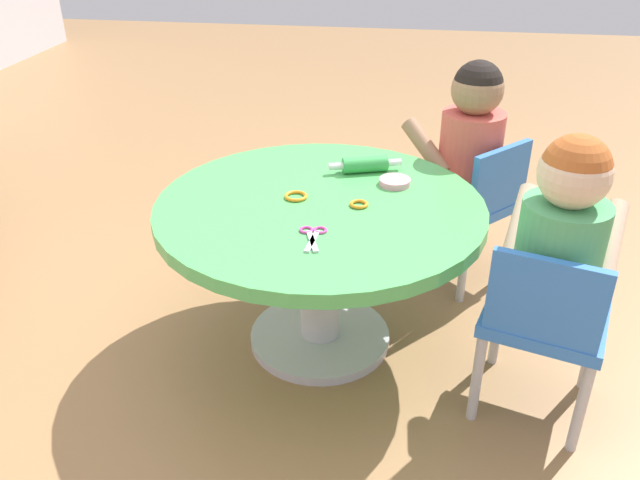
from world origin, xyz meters
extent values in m
plane|color=#9E7247|center=(0.00, 0.00, 0.00)|extent=(10.00, 10.00, 0.00)
cylinder|color=silver|center=(0.00, 0.00, 0.01)|extent=(0.44, 0.44, 0.03)
cylinder|color=silver|center=(0.00, 0.00, 0.22)|extent=(0.12, 0.12, 0.45)
cylinder|color=#4CB259|center=(0.00, 0.00, 0.47)|extent=(0.94, 0.94, 0.04)
cylinder|color=#B7B7BC|center=(-0.10, -0.78, 0.14)|extent=(0.03, 0.03, 0.28)
cylinder|color=#B7B7BC|center=(-0.03, -0.54, 0.14)|extent=(0.03, 0.03, 0.28)
cylinder|color=#B7B7BC|center=(-0.35, -0.71, 0.14)|extent=(0.03, 0.03, 0.28)
cylinder|color=#B7B7BC|center=(-0.28, -0.46, 0.14)|extent=(0.03, 0.03, 0.28)
cube|color=blue|center=(-0.19, -0.62, 0.30)|extent=(0.37, 0.37, 0.04)
cube|color=blue|center=(-0.32, -0.58, 0.43)|extent=(0.10, 0.27, 0.22)
cube|color=#3F4772|center=(-0.19, -0.62, 0.30)|extent=(0.34, 0.33, 0.04)
cylinder|color=#4CA566|center=(-0.19, -0.62, 0.47)|extent=(0.21, 0.21, 0.30)
sphere|color=beige|center=(-0.19, -0.62, 0.70)|extent=(0.17, 0.17, 0.17)
sphere|color=#B25926|center=(-0.19, -0.62, 0.71)|extent=(0.16, 0.16, 0.16)
cylinder|color=beige|center=(-0.12, -0.76, 0.49)|extent=(0.22, 0.12, 0.17)
cylinder|color=beige|center=(-0.06, -0.55, 0.49)|extent=(0.22, 0.12, 0.17)
cylinder|color=#B7B7BC|center=(0.66, -0.44, 0.14)|extent=(0.03, 0.03, 0.28)
cylinder|color=#B7B7BC|center=(0.47, -0.26, 0.14)|extent=(0.03, 0.03, 0.28)
cylinder|color=#B7B7BC|center=(0.48, -0.63, 0.14)|extent=(0.03, 0.03, 0.28)
cylinder|color=#B7B7BC|center=(0.29, -0.45, 0.14)|extent=(0.03, 0.03, 0.28)
cube|color=blue|center=(0.48, -0.44, 0.30)|extent=(0.42, 0.42, 0.04)
cube|color=blue|center=(0.38, -0.54, 0.43)|extent=(0.21, 0.20, 0.22)
cube|color=#3F4772|center=(0.48, -0.44, 0.30)|extent=(0.38, 0.38, 0.04)
cylinder|color=#D8594C|center=(0.48, -0.44, 0.47)|extent=(0.21, 0.21, 0.30)
sphere|color=#997051|center=(0.48, -0.44, 0.70)|extent=(0.17, 0.17, 0.17)
sphere|color=black|center=(0.48, -0.44, 0.71)|extent=(0.16, 0.16, 0.16)
cylinder|color=#997051|center=(0.63, -0.44, 0.49)|extent=(0.19, 0.19, 0.17)
cylinder|color=#997051|center=(0.46, -0.29, 0.49)|extent=(0.19, 0.19, 0.17)
cylinder|color=green|center=(0.24, -0.11, 0.51)|extent=(0.09, 0.15, 0.05)
cylinder|color=white|center=(0.21, -0.02, 0.51)|extent=(0.04, 0.05, 0.02)
cylinder|color=white|center=(0.27, -0.19, 0.51)|extent=(0.04, 0.05, 0.02)
cube|color=silver|center=(-0.23, -0.02, 0.49)|extent=(0.11, 0.05, 0.01)
cube|color=silver|center=(-0.23, -0.02, 0.49)|extent=(0.11, 0.02, 0.01)
torus|color=#D83F99|center=(-0.17, 0.01, 0.49)|extent=(0.04, 0.04, 0.01)
torus|color=#D83F99|center=(-0.17, -0.03, 0.49)|extent=(0.04, 0.04, 0.01)
cylinder|color=pink|center=(0.15, -0.20, 0.50)|extent=(0.09, 0.09, 0.02)
torus|color=orange|center=(0.02, 0.07, 0.49)|extent=(0.07, 0.07, 0.01)
torus|color=orange|center=(-0.01, -0.11, 0.49)|extent=(0.05, 0.05, 0.01)
camera|label=1|loc=(-1.64, -0.25, 1.29)|focal=36.47mm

